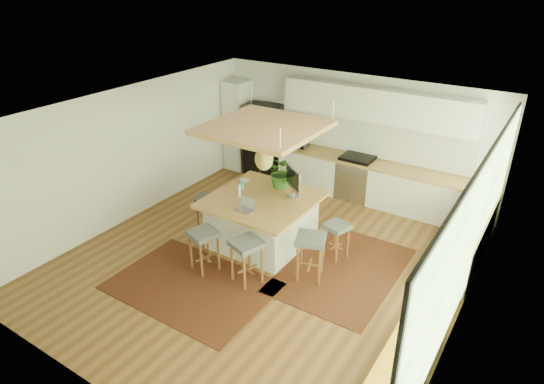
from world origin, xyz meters
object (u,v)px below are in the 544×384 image
Objects in this scene: stool_left_side at (207,209)px; microwave at (296,139)px; stool_right_back at (336,239)px; stool_near_right at (247,263)px; island_plant at (282,175)px; stool_near_left at (204,252)px; island at (262,220)px; laptop at (244,204)px; stool_right_front at (310,259)px; monitor at (293,183)px; fridge at (264,139)px.

microwave reaches higher than stool_left_side.
stool_near_right is at bearing -121.72° from stool_right_back.
stool_right_back is 1.23× the size of microwave.
island_plant reaches higher than stool_near_right.
stool_near_right is (0.82, 0.11, 0.00)m from stool_near_left.
stool_near_right is at bearing -76.49° from island_plant.
island is 2.78× the size of stool_right_back.
laptop reaches higher than stool_near_left.
stool_right_back is at bearing 58.28° from stool_near_right.
stool_right_front is 1.26× the size of island_plant.
island_plant is (-1.24, 1.09, 0.82)m from stool_right_front.
monitor is (-0.04, 1.54, 0.83)m from stool_near_right.
monitor is (1.74, 0.43, 0.83)m from stool_left_side.
stool_right_back is 2.71m from stool_left_side.
stool_right_back is 1.10× the size of monitor.
stool_right_front is 1.27× the size of stool_left_side.
stool_left_side is 2.88m from microwave.
island is 1.39m from stool_right_front.
stool_right_front reaches higher than stool_near_right.
laptop is 0.54× the size of monitor.
fridge is at bearing 130.71° from island_plant.
island_plant is at bearing 84.52° from island.
fridge is 2.28× the size of stool_near_right.
stool_near_right is 1.73m from stool_right_back.
microwave is at bearing 80.57° from stool_left_side.
monitor reaches higher than microwave.
stool_near_left is at bearing -78.20° from monitor.
stool_right_back is (0.09, 0.81, 0.00)m from stool_right_front.
fridge reaches higher than island.
monitor is (0.77, 1.65, 0.83)m from stool_near_left.
fridge is 3.24m from island.
stool_right_back is 2.02× the size of laptop.
laptop is 3.34m from microwave.
fridge is 2.36× the size of stool_near_left.
microwave is at bearing 97.37° from stool_near_left.
stool_right_back is 3.35m from microwave.
stool_near_left is at bearing -101.99° from island_plant.
island is 5.61× the size of laptop.
laptop is (0.35, 0.72, 0.70)m from stool_near_left.
microwave is at bearing 156.03° from monitor.
monitor is (-0.95, 0.07, 0.83)m from stool_right_back.
stool_right_back is (1.39, 0.30, -0.11)m from island.
stool_right_front is at bearing -8.64° from monitor.
fridge reaches higher than stool_right_front.
island_plant is at bearing 92.72° from laptop.
stool_right_back is at bearing -53.97° from fridge.
stool_right_back is 1.06× the size of stool_left_side.
island is at bearing -167.64° from stool_right_back.
stool_near_right is (2.23, -3.86, -0.57)m from fridge.
stool_near_right is 1.05m from stool_right_front.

